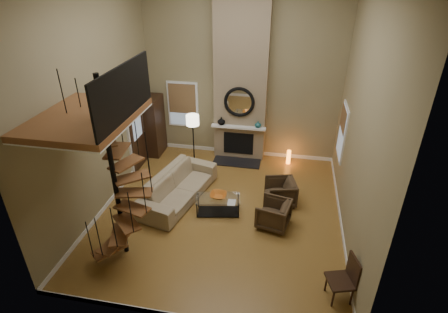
% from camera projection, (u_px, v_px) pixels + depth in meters
% --- Properties ---
extents(ground, '(6.00, 6.50, 0.01)m').
position_uv_depth(ground, '(221.00, 211.00, 9.25)').
color(ground, '#AA7C36').
rests_on(ground, ground).
extents(back_wall, '(6.00, 0.02, 5.50)m').
position_uv_depth(back_wall, '(242.00, 72.00, 10.71)').
color(back_wall, '#8C805A').
rests_on(back_wall, ground).
extents(front_wall, '(6.00, 0.02, 5.50)m').
position_uv_depth(front_wall, '(176.00, 195.00, 5.12)').
color(front_wall, '#8C805A').
rests_on(front_wall, ground).
extents(left_wall, '(0.02, 6.50, 5.50)m').
position_uv_depth(left_wall, '(96.00, 103.00, 8.41)').
color(left_wall, '#8C805A').
rests_on(left_wall, ground).
extents(right_wall, '(0.02, 6.50, 5.50)m').
position_uv_depth(right_wall, '(362.00, 122.00, 7.42)').
color(right_wall, '#8C805A').
rests_on(right_wall, ground).
extents(baseboard_back, '(6.00, 0.02, 0.12)m').
position_uv_depth(baseboard_back, '(240.00, 151.00, 12.00)').
color(baseboard_back, white).
rests_on(baseboard_back, ground).
extents(baseboard_left, '(0.02, 6.50, 0.12)m').
position_uv_depth(baseboard_left, '(113.00, 197.00, 9.71)').
color(baseboard_left, white).
rests_on(baseboard_left, ground).
extents(baseboard_right, '(0.02, 6.50, 0.12)m').
position_uv_depth(baseboard_right, '(341.00, 223.00, 8.72)').
color(baseboard_right, white).
rests_on(baseboard_right, ground).
extents(chimney_breast, '(1.60, 0.38, 5.50)m').
position_uv_depth(chimney_breast, '(241.00, 74.00, 10.55)').
color(chimney_breast, '#887358').
rests_on(chimney_breast, ground).
extents(hearth, '(1.50, 0.60, 0.04)m').
position_uv_depth(hearth, '(237.00, 162.00, 11.44)').
color(hearth, black).
rests_on(hearth, ground).
extents(firebox, '(0.95, 0.02, 0.72)m').
position_uv_depth(firebox, '(238.00, 143.00, 11.44)').
color(firebox, black).
rests_on(firebox, chimney_breast).
extents(mantel, '(1.70, 0.18, 0.06)m').
position_uv_depth(mantel, '(238.00, 127.00, 11.08)').
color(mantel, white).
rests_on(mantel, chimney_breast).
extents(mirror_frame, '(0.94, 0.10, 0.94)m').
position_uv_depth(mirror_frame, '(239.00, 102.00, 10.74)').
color(mirror_frame, black).
rests_on(mirror_frame, chimney_breast).
extents(mirror_disc, '(0.80, 0.01, 0.80)m').
position_uv_depth(mirror_disc, '(239.00, 102.00, 10.75)').
color(mirror_disc, white).
rests_on(mirror_disc, chimney_breast).
extents(vase_left, '(0.24, 0.24, 0.25)m').
position_uv_depth(vase_left, '(221.00, 121.00, 11.13)').
color(vase_left, black).
rests_on(vase_left, mantel).
extents(vase_right, '(0.20, 0.20, 0.21)m').
position_uv_depth(vase_right, '(258.00, 124.00, 10.95)').
color(vase_right, '#185054').
rests_on(vase_right, mantel).
extents(window_back, '(1.02, 0.06, 1.52)m').
position_uv_depth(window_back, '(183.00, 104.00, 11.54)').
color(window_back, white).
rests_on(window_back, back_wall).
extents(window_right, '(0.06, 1.02, 1.52)m').
position_uv_depth(window_right, '(342.00, 131.00, 9.69)').
color(window_right, white).
rests_on(window_right, right_wall).
extents(entry_door, '(0.10, 1.05, 2.16)m').
position_uv_depth(entry_door, '(137.00, 136.00, 10.77)').
color(entry_door, white).
rests_on(entry_door, ground).
extents(loft, '(1.70, 2.20, 1.09)m').
position_uv_depth(loft, '(91.00, 115.00, 6.47)').
color(loft, brown).
rests_on(loft, left_wall).
extents(spiral_stair, '(1.47, 1.47, 4.06)m').
position_uv_depth(spiral_stair, '(116.00, 184.00, 7.14)').
color(spiral_stair, black).
rests_on(spiral_stair, ground).
extents(hutch, '(0.42, 0.89, 1.99)m').
position_uv_depth(hutch, '(155.00, 126.00, 11.63)').
color(hutch, '#311C10').
rests_on(hutch, ground).
extents(sofa, '(1.64, 2.83, 0.78)m').
position_uv_depth(sofa, '(178.00, 186.00, 9.56)').
color(sofa, tan).
rests_on(sofa, ground).
extents(armchair_near, '(0.92, 0.90, 0.69)m').
position_uv_depth(armchair_near, '(283.00, 192.00, 9.39)').
color(armchair_near, '#42301E').
rests_on(armchair_near, ground).
extents(armchair_far, '(0.89, 0.87, 0.68)m').
position_uv_depth(armchair_far, '(276.00, 215.00, 8.55)').
color(armchair_far, '#42301E').
rests_on(armchair_far, ground).
extents(coffee_table, '(1.20, 0.75, 0.43)m').
position_uv_depth(coffee_table, '(218.00, 203.00, 9.06)').
color(coffee_table, silver).
rests_on(coffee_table, ground).
extents(bowl, '(0.42, 0.42, 0.10)m').
position_uv_depth(bowl, '(218.00, 195.00, 9.00)').
color(bowl, orange).
rests_on(bowl, coffee_table).
extents(book, '(0.21, 0.28, 0.03)m').
position_uv_depth(book, '(231.00, 203.00, 8.79)').
color(book, gray).
rests_on(book, coffee_table).
extents(floor_lamp, '(0.39, 0.39, 1.70)m').
position_uv_depth(floor_lamp, '(193.00, 124.00, 10.62)').
color(floor_lamp, black).
rests_on(floor_lamp, ground).
extents(accent_lamp, '(0.13, 0.13, 0.45)m').
position_uv_depth(accent_lamp, '(289.00, 157.00, 11.27)').
color(accent_lamp, orange).
rests_on(accent_lamp, ground).
extents(side_chair, '(0.60, 0.60, 1.00)m').
position_uv_depth(side_chair, '(346.00, 277.00, 6.64)').
color(side_chair, '#311C10').
rests_on(side_chair, ground).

